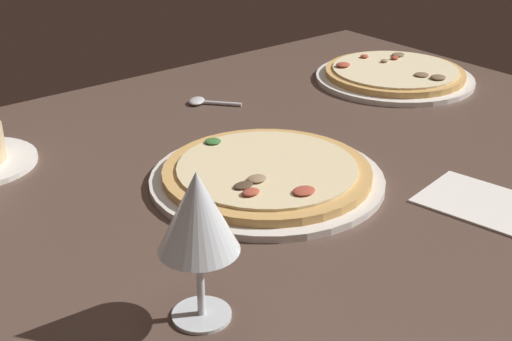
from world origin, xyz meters
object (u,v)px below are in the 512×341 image
Objects in this scene: wine_glass_far at (198,217)px; paper_menu at (489,205)px; pizza_main at (267,175)px; spoon at (203,101)px; pizza_side at (395,75)px.

wine_glass_far is 0.94× the size of paper_menu.
pizza_main is 33.75cm from spoon.
wine_glass_far is at bearing 163.66° from paper_menu.
paper_menu is (18.30, -23.54, -1.04)cm from pizza_main.
paper_menu is at bearing -125.24° from pizza_side.
wine_glass_far reaches higher than spoon.
spoon reaches higher than paper_menu.
pizza_main is at bearing -158.54° from pizza_side.
pizza_side reaches higher than pizza_main.
pizza_main is 32.74cm from wine_glass_far.
wine_glass_far is at bearing -152.30° from pizza_side.
pizza_side is at bearing 21.46° from pizza_main.
paper_menu is 55.79cm from spoon.
pizza_side reaches higher than paper_menu.
wine_glass_far is 1.82× the size of spoon.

